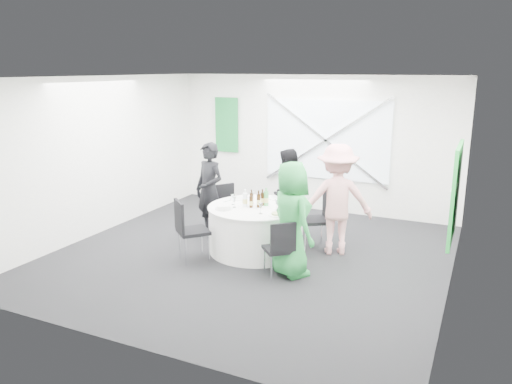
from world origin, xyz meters
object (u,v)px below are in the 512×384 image
at_px(chair_front_right, 281,246).
at_px(person_woman_pink, 337,199).
at_px(chair_back_right, 320,214).
at_px(banquet_table, 256,229).
at_px(clear_water_bottle, 245,200).
at_px(chair_front_left, 187,226).
at_px(green_water_bottle, 266,199).
at_px(person_man_back, 287,192).
at_px(chair_back_left, 227,205).
at_px(person_woman_green, 291,219).
at_px(person_man_back_left, 209,190).
at_px(chair_back, 287,203).

distance_m(chair_front_right, person_woman_pink, 1.47).
bearing_deg(chair_back_right, banquet_table, -90.00).
xyz_separation_m(chair_back_right, clear_water_bottle, (-1.05, -0.65, 0.28)).
bearing_deg(chair_front_left, chair_front_right, -139.01).
bearing_deg(clear_water_bottle, green_water_bottle, 33.29).
height_order(person_woman_pink, clear_water_bottle, person_woman_pink).
xyz_separation_m(banquet_table, person_man_back, (0.13, 1.01, 0.40)).
distance_m(chair_back_left, person_woman_green, 2.15).
relative_size(person_man_back, person_woman_pink, 0.87).
height_order(banquet_table, chair_front_left, chair_front_left).
relative_size(chair_front_right, chair_front_left, 0.88).
xyz_separation_m(person_man_back_left, person_woman_green, (1.93, -1.00, -0.00)).
bearing_deg(chair_back_left, person_man_back, -32.68).
bearing_deg(chair_back, banquet_table, -90.00).
bearing_deg(chair_front_right, banquet_table, -90.00).
distance_m(chair_back_left, chair_front_left, 1.48).
height_order(chair_back, green_water_bottle, green_water_bottle).
xyz_separation_m(chair_back_left, chair_front_left, (0.10, -1.47, 0.06)).
bearing_deg(banquet_table, chair_front_left, -131.53).
xyz_separation_m(green_water_bottle, clear_water_bottle, (-0.29, -0.19, -0.01)).
bearing_deg(chair_front_right, clear_water_bottle, -82.21).
distance_m(chair_back_right, person_woman_pink, 0.44).
bearing_deg(person_woman_green, chair_back_left, 0.74).
height_order(chair_back, person_man_back_left, person_man_back_left).
xyz_separation_m(chair_back_left, person_man_back, (0.99, 0.40, 0.26)).
bearing_deg(person_woman_pink, chair_front_right, 51.26).
relative_size(chair_back, chair_front_left, 0.96).
relative_size(person_woman_pink, clear_water_bottle, 6.38).
xyz_separation_m(chair_front_left, clear_water_bottle, (0.60, 0.79, 0.29)).
bearing_deg(person_man_back_left, chair_back, 51.55).
height_order(chair_back, chair_front_right, chair_back).
relative_size(person_man_back_left, person_woman_green, 1.00).
bearing_deg(chair_back_right, chair_back_left, -124.17).
xyz_separation_m(chair_front_left, person_man_back, (0.89, 1.87, 0.20)).
height_order(chair_front_right, person_man_back_left, person_man_back_left).
xyz_separation_m(chair_back, chair_front_right, (0.69, -1.99, -0.05)).
relative_size(chair_back_right, person_woman_green, 0.59).
bearing_deg(chair_front_right, green_water_bottle, -98.35).
xyz_separation_m(chair_back, person_woman_pink, (1.10, -0.63, 0.34)).
relative_size(chair_back_left, green_water_bottle, 3.05).
relative_size(chair_front_right, green_water_bottle, 2.94).
bearing_deg(chair_front_left, person_woman_pink, -103.98).
relative_size(chair_back, person_man_back, 0.60).
height_order(chair_back_left, person_man_back_left, person_man_back_left).
relative_size(person_man_back, person_woman_green, 0.93).
bearing_deg(chair_front_left, person_man_back, -74.04).
bearing_deg(chair_front_left, clear_water_bottle, -85.76).
distance_m(chair_back, chair_front_right, 2.11).
height_order(person_man_back_left, clear_water_bottle, person_man_back_left).
distance_m(chair_front_left, person_woman_green, 1.65).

